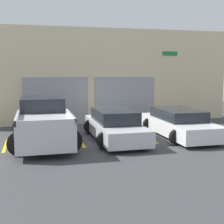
# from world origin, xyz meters

# --- Properties ---
(ground_plane) EXTENTS (28.00, 28.00, 0.00)m
(ground_plane) POSITION_xyz_m (0.00, 0.00, 0.00)
(ground_plane) COLOR #3D3D3F
(shophouse_building) EXTENTS (15.73, 0.68, 5.14)m
(shophouse_building) POSITION_xyz_m (-0.00, 3.29, 2.53)
(shophouse_building) COLOR beige
(shophouse_building) RESTS_ON ground
(pickup_truck) EXTENTS (2.55, 5.13, 1.72)m
(pickup_truck) POSITION_xyz_m (-2.89, -1.00, 0.83)
(pickup_truck) COLOR silver
(pickup_truck) RESTS_ON ground
(sedan_white) EXTENTS (2.20, 4.79, 1.18)m
(sedan_white) POSITION_xyz_m (2.89, -1.23, 0.57)
(sedan_white) COLOR white
(sedan_white) RESTS_ON ground
(sedan_side) EXTENTS (2.14, 4.72, 1.26)m
(sedan_side) POSITION_xyz_m (0.00, -1.23, 0.59)
(sedan_side) COLOR silver
(sedan_side) RESTS_ON ground
(parking_stripe_far_left) EXTENTS (0.12, 2.20, 0.01)m
(parking_stripe_far_left) POSITION_xyz_m (-4.34, -1.26, 0.00)
(parking_stripe_far_left) COLOR gold
(parking_stripe_far_left) RESTS_ON ground
(parking_stripe_left) EXTENTS (0.12, 2.20, 0.01)m
(parking_stripe_left) POSITION_xyz_m (-1.45, -1.26, 0.00)
(parking_stripe_left) COLOR gold
(parking_stripe_left) RESTS_ON ground
(parking_stripe_centre) EXTENTS (0.12, 2.20, 0.01)m
(parking_stripe_centre) POSITION_xyz_m (1.45, -1.26, 0.00)
(parking_stripe_centre) COLOR gold
(parking_stripe_centre) RESTS_ON ground
(parking_stripe_right) EXTENTS (0.12, 2.20, 0.01)m
(parking_stripe_right) POSITION_xyz_m (4.34, -1.26, 0.00)
(parking_stripe_right) COLOR gold
(parking_stripe_right) RESTS_ON ground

